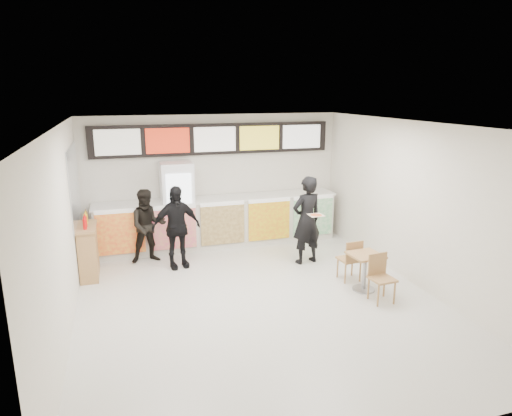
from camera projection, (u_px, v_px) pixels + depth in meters
name	position (u px, v px, depth m)	size (l,w,h in m)	color
floor	(259.00, 301.00, 7.84)	(7.00, 7.00, 0.00)	beige
ceiling	(259.00, 125.00, 7.09)	(7.00, 7.00, 0.00)	white
wall_back	(215.00, 179.00, 10.71)	(6.00, 6.00, 0.00)	silver
wall_left	(62.00, 234.00, 6.61)	(7.00, 7.00, 0.00)	silver
wall_right	(416.00, 205.00, 8.32)	(7.00, 7.00, 0.00)	silver
service_counter	(219.00, 222.00, 10.56)	(5.56, 0.77, 1.14)	silver
menu_board	(214.00, 139.00, 10.39)	(5.50, 0.14, 0.70)	black
drinks_fridge	(178.00, 207.00, 10.20)	(0.70, 0.67, 2.00)	white
mirror_panel	(74.00, 185.00, 8.82)	(0.01, 2.00, 1.50)	#B2B7BF
customer_main	(307.00, 220.00, 9.41)	(0.67, 0.44, 1.85)	black
customer_left	(148.00, 226.00, 9.51)	(0.76, 0.59, 1.56)	black
customer_mid	(176.00, 227.00, 9.18)	(1.00, 0.41, 1.70)	black
pizza_slice	(316.00, 215.00, 8.94)	(0.36, 0.36, 0.02)	beige
cafe_table	(365.00, 265.00, 8.18)	(0.59, 1.42, 0.82)	#A2704A
condiment_ledge	(88.00, 251.00, 8.79)	(0.37, 0.92, 1.22)	#A2704A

